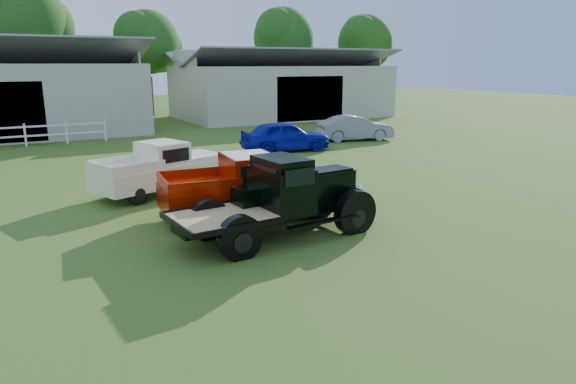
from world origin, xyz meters
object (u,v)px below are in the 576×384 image
misc_car_blue (285,136)px  red_pickup (247,185)px  misc_car_grey (355,128)px  vintage_flatbed (278,198)px  white_pickup (161,168)px

misc_car_blue → red_pickup: bearing=154.4°
red_pickup → misc_car_grey: red_pickup is taller
misc_car_grey → misc_car_blue: bearing=118.4°
red_pickup → misc_car_blue: 11.16m
vintage_flatbed → white_pickup: size_ratio=1.11×
vintage_flatbed → white_pickup: 6.03m
red_pickup → misc_car_blue: bearing=61.2°
vintage_flatbed → misc_car_grey: bearing=42.8°
white_pickup → misc_car_grey: white_pickup is taller
vintage_flatbed → white_pickup: (-1.30, 5.89, -0.17)m
misc_car_blue → misc_car_grey: bearing=-67.5°
vintage_flatbed → misc_car_grey: 17.02m
white_pickup → misc_car_blue: 9.36m
vintage_flatbed → misc_car_blue: bearing=56.0°
red_pickup → white_pickup: size_ratio=1.08×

